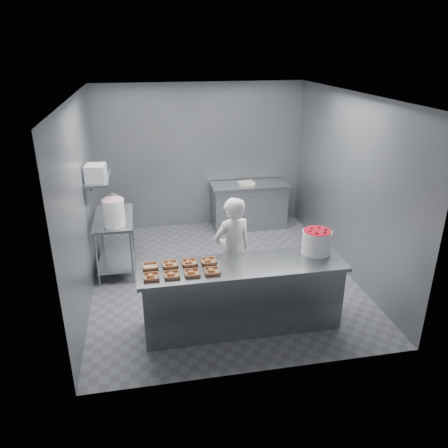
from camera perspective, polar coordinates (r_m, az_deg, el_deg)
The scene contains 24 objects.
floor at distance 7.05m, azimuth -0.19°, elevation -6.75°, with size 4.50×4.50×0.00m, color #4C4C51.
ceiling at distance 6.18m, azimuth -0.23°, elevation 16.52°, with size 4.50×4.50×0.00m, color white.
wall_back at distance 8.62m, azimuth -3.01°, elevation 8.76°, with size 4.00×0.04×2.80m, color slate.
wall_left at distance 6.44m, azimuth -18.01°, elevation 2.85°, with size 0.04×4.50×2.80m, color slate.
wall_right at distance 7.11m, azimuth 15.91°, elevation 4.91°, with size 0.04×4.50×2.80m, color slate.
service_counter at distance 5.68m, azimuth 2.35°, elevation -9.30°, with size 2.60×0.70×0.90m.
prep_table at distance 7.25m, azimuth -14.03°, elevation -1.37°, with size 0.60×1.20×0.90m.
back_counter at distance 8.73m, azimuth 3.31°, elevation 2.44°, with size 1.50×0.60×0.90m.
wall_shelf at distance 6.94m, azimuth -16.17°, elevation 5.77°, with size 0.35×0.90×0.03m, color slate.
tray_0 at distance 5.21m, azimuth -9.51°, elevation -6.79°, with size 0.19×0.18×0.06m.
tray_1 at distance 5.22m, azimuth -6.86°, elevation -6.59°, with size 0.19×0.18×0.06m.
tray_2 at distance 5.24m, azimuth -4.23°, elevation -6.38°, with size 0.19×0.18×0.06m.
tray_3 at distance 5.26m, azimuth -1.62°, elevation -6.15°, with size 0.19×0.18×0.06m.
tray_4 at distance 5.45m, azimuth -9.57°, elevation -5.46°, with size 0.19×0.18×0.04m.
tray_5 at distance 5.45m, azimuth -7.08°, elevation -5.25°, with size 0.19×0.18×0.06m.
tray_6 at distance 5.47m, azimuth -4.56°, elevation -5.05°, with size 0.19×0.18×0.06m.
tray_7 at distance 5.49m, azimuth -2.07°, elevation -4.85°, with size 0.19×0.18×0.06m.
worker at distance 6.03m, azimuth 1.07°, elevation -3.64°, with size 0.58×0.38×1.58m, color white.
strawberry_tub at distance 5.81m, azimuth 12.01°, elevation -2.18°, with size 0.38×0.38×0.31m.
glaze_bucket at distance 6.73m, azimuth -14.23°, elevation 1.56°, with size 0.34×0.33×0.50m.
bucket_lid at distance 7.47m, azimuth -14.21°, elevation 1.97°, with size 0.30×0.30×0.02m, color white.
rag at distance 7.51m, azimuth -14.82°, elevation 2.01°, with size 0.14×0.12×0.02m, color #CCB28C.
appliance at distance 6.73m, azimuth -16.41°, elevation 6.44°, with size 0.28×0.32×0.24m, color gray.
paper_stack at distance 8.56m, azimuth 2.89°, elevation 5.36°, with size 0.30×0.22×0.05m, color silver.
Camera 1 is at (-1.13, -6.04, 3.45)m, focal length 35.00 mm.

